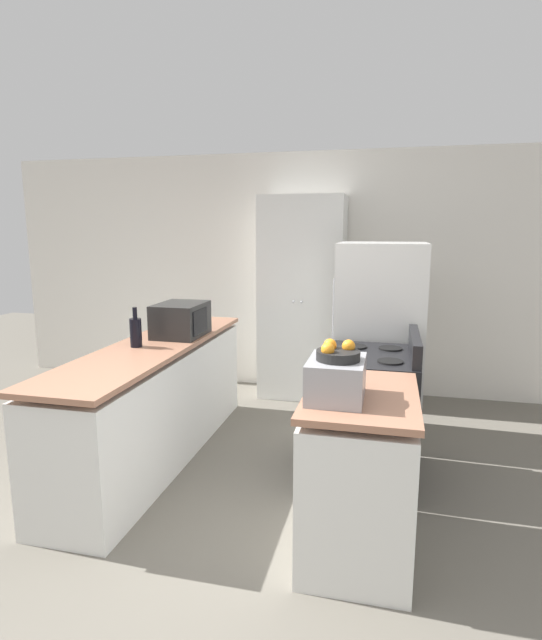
{
  "coord_description": "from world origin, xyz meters",
  "views": [
    {
      "loc": [
        0.94,
        -2.06,
        1.79
      ],
      "look_at": [
        0.0,
        1.86,
        1.05
      ],
      "focal_mm": 28.0,
      "sensor_mm": 36.0,
      "label": 1
    }
  ],
  "objects_px": {
    "stove": "(369,415)",
    "refrigerator": "(379,341)",
    "microwave": "(181,320)",
    "toaster_oven": "(336,379)",
    "fruit_bowl": "(337,353)",
    "pantry_cabinet": "(302,298)",
    "wine_bottle": "(136,332)"
  },
  "relations": [
    {
      "from": "stove",
      "to": "refrigerator",
      "type": "relative_size",
      "value": 0.64
    },
    {
      "from": "microwave",
      "to": "toaster_oven",
      "type": "xyz_separation_m",
      "value": [
        1.41,
        -1.25,
        -0.03
      ]
    },
    {
      "from": "microwave",
      "to": "fruit_bowl",
      "type": "relative_size",
      "value": 2.1
    },
    {
      "from": "pantry_cabinet",
      "to": "fruit_bowl",
      "type": "height_order",
      "value": "pantry_cabinet"
    },
    {
      "from": "microwave",
      "to": "fruit_bowl",
      "type": "xyz_separation_m",
      "value": [
        1.41,
        -1.26,
        0.11
      ]
    },
    {
      "from": "microwave",
      "to": "wine_bottle",
      "type": "relative_size",
      "value": 1.57
    },
    {
      "from": "pantry_cabinet",
      "to": "fruit_bowl",
      "type": "xyz_separation_m",
      "value": [
        0.65,
        -2.68,
        0.1
      ]
    },
    {
      "from": "wine_bottle",
      "to": "fruit_bowl",
      "type": "xyz_separation_m",
      "value": [
        1.59,
        -0.82,
        0.13
      ]
    },
    {
      "from": "stove",
      "to": "toaster_oven",
      "type": "height_order",
      "value": "toaster_oven"
    },
    {
      "from": "pantry_cabinet",
      "to": "microwave",
      "type": "bearing_deg",
      "value": -118.36
    },
    {
      "from": "fruit_bowl",
      "to": "wine_bottle",
      "type": "bearing_deg",
      "value": 152.63
    },
    {
      "from": "pantry_cabinet",
      "to": "stove",
      "type": "relative_size",
      "value": 1.97
    },
    {
      "from": "wine_bottle",
      "to": "toaster_oven",
      "type": "height_order",
      "value": "wine_bottle"
    },
    {
      "from": "pantry_cabinet",
      "to": "refrigerator",
      "type": "relative_size",
      "value": 1.27
    },
    {
      "from": "stove",
      "to": "toaster_oven",
      "type": "distance_m",
      "value": 1.14
    },
    {
      "from": "pantry_cabinet",
      "to": "toaster_oven",
      "type": "bearing_deg",
      "value": -76.42
    },
    {
      "from": "stove",
      "to": "fruit_bowl",
      "type": "height_order",
      "value": "fruit_bowl"
    },
    {
      "from": "pantry_cabinet",
      "to": "refrigerator",
      "type": "xyz_separation_m",
      "value": [
        0.83,
        -0.9,
        -0.22
      ]
    },
    {
      "from": "refrigerator",
      "to": "fruit_bowl",
      "type": "height_order",
      "value": "refrigerator"
    },
    {
      "from": "refrigerator",
      "to": "microwave",
      "type": "relative_size",
      "value": 3.56
    },
    {
      "from": "stove",
      "to": "fruit_bowl",
      "type": "relative_size",
      "value": 4.79
    },
    {
      "from": "refrigerator",
      "to": "fruit_bowl",
      "type": "relative_size",
      "value": 7.45
    },
    {
      "from": "microwave",
      "to": "fruit_bowl",
      "type": "bearing_deg",
      "value": -41.77
    },
    {
      "from": "toaster_oven",
      "to": "fruit_bowl",
      "type": "height_order",
      "value": "fruit_bowl"
    },
    {
      "from": "stove",
      "to": "wine_bottle",
      "type": "height_order",
      "value": "wine_bottle"
    },
    {
      "from": "refrigerator",
      "to": "wine_bottle",
      "type": "distance_m",
      "value": 2.02
    },
    {
      "from": "stove",
      "to": "fruit_bowl",
      "type": "bearing_deg",
      "value": -98.22
    },
    {
      "from": "stove",
      "to": "fruit_bowl",
      "type": "distance_m",
      "value": 1.22
    },
    {
      "from": "pantry_cabinet",
      "to": "stove",
      "type": "xyz_separation_m",
      "value": [
        0.79,
        -1.68,
        -0.6
      ]
    },
    {
      "from": "stove",
      "to": "refrigerator",
      "type": "distance_m",
      "value": 0.87
    },
    {
      "from": "fruit_bowl",
      "to": "pantry_cabinet",
      "type": "bearing_deg",
      "value": 103.63
    },
    {
      "from": "wine_bottle",
      "to": "toaster_oven",
      "type": "distance_m",
      "value": 1.78
    }
  ]
}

